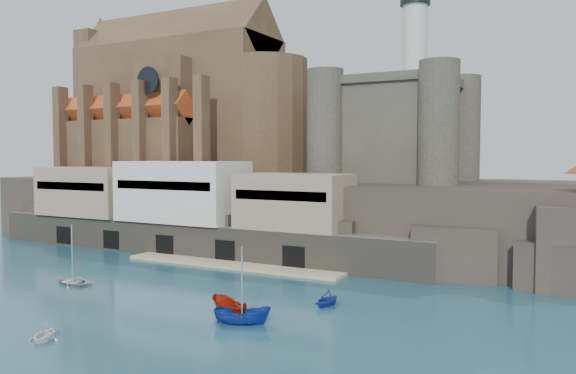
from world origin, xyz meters
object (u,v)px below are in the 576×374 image
(castle_keep, at_px, (397,125))
(boat_1, at_px, (45,340))
(boat_2, at_px, (242,324))
(church, at_px, (184,110))

(castle_keep, xyz_separation_m, boat_1, (-10.68, -53.23, -18.31))
(boat_1, bearing_deg, castle_keep, 52.06)
(boat_1, distance_m, boat_2, 15.03)
(church, relative_size, boat_2, 9.86)
(church, bearing_deg, castle_keep, -1.11)
(church, distance_m, boat_1, 65.41)
(church, xyz_separation_m, boat_2, (40.47, -43.70, -22.13))
(castle_keep, height_order, boat_1, castle_keep)
(church, height_order, boat_1, church)
(castle_keep, bearing_deg, boat_2, -89.65)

